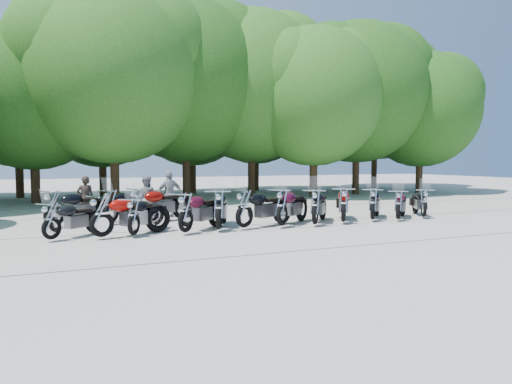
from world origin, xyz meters
name	(u,v)px	position (x,y,z in m)	size (l,w,h in m)	color
ground	(275,231)	(0.00, 0.00, 0.00)	(90.00, 90.00, 0.00)	#9B978C
tree_2	(33,97)	(-7.25, 12.84, 5.31)	(7.31, 7.31, 8.97)	#3A2614
tree_3	(113,76)	(-3.57, 11.24, 6.32)	(8.70, 8.70, 10.67)	#3A2614
tree_4	(185,81)	(0.54, 13.09, 6.64)	(9.13, 9.13, 11.20)	#3A2614
tree_5	(251,87)	(4.61, 13.20, 6.57)	(9.04, 9.04, 11.10)	#3A2614
tree_6	(314,97)	(7.55, 10.82, 5.81)	(8.00, 8.00, 9.82)	#3A2614
tree_7	(357,93)	(11.20, 11.78, 6.39)	(8.79, 8.79, 10.79)	#3A2614
tree_8	(421,110)	(15.83, 11.20, 5.47)	(7.53, 7.53, 9.25)	#3A2614
tree_10	(17,99)	(-8.29, 16.97, 5.66)	(7.78, 7.78, 9.55)	#3A2614
tree_11	(101,104)	(-3.76, 16.43, 5.49)	(7.56, 7.56, 9.28)	#3A2614
tree_12	(192,105)	(1.80, 16.47, 5.72)	(7.88, 7.88, 9.67)	#3A2614
tree_13	(256,105)	(6.69, 17.47, 6.04)	(8.31, 8.31, 10.20)	#3A2614
tree_14	(315,109)	(10.68, 16.09, 5.83)	(8.02, 8.02, 9.84)	#3A2614
tree_15	(375,98)	(16.61, 17.02, 7.03)	(9.67, 9.67, 11.86)	#3A2614
motorcycle_0	(51,219)	(-6.24, 0.65, 0.59)	(0.64, 2.10, 1.19)	black
motorcycle_1	(102,214)	(-4.99, 0.49, 0.69)	(0.74, 2.45, 1.38)	#8E0905
motorcycle_2	(134,215)	(-4.14, 0.50, 0.63)	(0.67, 2.22, 1.25)	black
motorcycle_3	(186,211)	(-2.68, 0.39, 0.69)	(0.75, 2.45, 1.39)	#390717
motorcycle_4	(219,208)	(-1.62, 0.54, 0.72)	(0.78, 2.55, 1.44)	black
motorcycle_5	(244,207)	(-0.77, 0.60, 0.71)	(0.76, 2.50, 1.41)	black
motorcycle_6	(282,206)	(0.48, 0.50, 0.71)	(0.77, 2.53, 1.43)	#37071D
motorcycle_7	(315,205)	(1.63, 0.38, 0.69)	(0.75, 2.45, 1.39)	black
motorcycle_8	(343,203)	(2.79, 0.50, 0.70)	(0.76, 2.49, 1.41)	#830704
motorcycle_9	(373,203)	(4.09, 0.61, 0.67)	(0.72, 2.36, 1.33)	black
motorcycle_10	(398,204)	(4.98, 0.34, 0.63)	(0.68, 2.22, 1.26)	#3F081C
motorcycle_11	(424,202)	(6.34, 0.56, 0.63)	(0.68, 2.23, 1.26)	black
motorcycle_12	(54,207)	(-6.22, 3.18, 0.69)	(0.74, 2.43, 1.37)	black
motorcycle_13	(111,205)	(-4.48, 3.36, 0.67)	(0.72, 2.37, 1.34)	black
motorcycle_14	(139,204)	(-3.59, 3.12, 0.70)	(0.75, 2.47, 1.39)	#7B0904
rider_0	(85,199)	(-5.23, 4.56, 0.81)	(0.59, 0.39, 1.61)	#2B221C
rider_1	(146,199)	(-3.28, 3.71, 0.81)	(0.79, 0.62, 1.63)	gray
rider_2	(170,194)	(-2.23, 4.66, 0.88)	(1.03, 0.43, 1.77)	#9D9EA0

